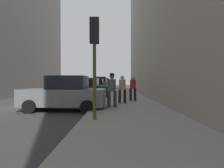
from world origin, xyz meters
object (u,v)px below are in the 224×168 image
object	(u,v)px
pedestrian_with_beanie	(112,88)
pedestrian_in_red_jacket	(133,87)
parked_dark_green_sedan	(85,89)
fire_hydrant	(107,91)
parked_bronze_suv	(99,84)
pedestrian_in_tan_coat	(122,88)
parked_red_hatchback	(101,85)
traffic_light	(94,46)
parked_white_van	(103,83)
parked_blue_sedan	(94,86)
parked_gray_coupe	(65,94)

from	to	relation	value
pedestrian_with_beanie	pedestrian_in_red_jacket	bearing A→B (deg)	66.19
parked_dark_green_sedan	fire_hydrant	world-z (taller)	parked_dark_green_sedan
parked_bronze_suv	pedestrian_in_tan_coat	world-z (taller)	parked_bronze_suv
parked_red_hatchback	pedestrian_in_tan_coat	bearing A→B (deg)	-82.54
parked_red_hatchback	pedestrian_in_red_jacket	distance (m)	22.06
pedestrian_in_red_jacket	traffic_light	bearing A→B (deg)	-108.15
pedestrian_with_beanie	parked_white_van	bearing A→B (deg)	94.48
fire_hydrant	pedestrian_in_tan_coat	world-z (taller)	pedestrian_in_tan_coat
parked_blue_sedan	pedestrian_in_red_jacket	world-z (taller)	pedestrian_in_red_jacket
parked_red_hatchback	fire_hydrant	bearing A→B (deg)	-83.76
parked_gray_coupe	parked_blue_sedan	xyz separation A→B (m)	(0.00, 13.03, 0.00)
parked_dark_green_sedan	pedestrian_in_red_jacket	distance (m)	4.93
parked_red_hatchback	traffic_light	xyz separation A→B (m)	(1.85, -27.84, 1.91)
parked_blue_sedan	pedestrian_in_red_jacket	size ratio (longest dim) A/B	2.46
parked_white_van	parked_gray_coupe	bearing A→B (deg)	-90.00
fire_hydrant	pedestrian_in_tan_coat	xyz separation A→B (m)	(1.24, -6.79, 0.61)
parked_red_hatchback	pedestrian_with_beanie	size ratio (longest dim) A/B	2.37
parked_white_van	fire_hydrant	size ratio (longest dim) A/B	6.59
parked_bronze_suv	pedestrian_in_red_jacket	world-z (taller)	parked_bronze_suv
traffic_light	fire_hydrant	bearing A→B (deg)	90.25
parked_dark_green_sedan	traffic_light	size ratio (longest dim) A/B	1.18
parked_blue_sedan	parked_red_hatchback	world-z (taller)	same
traffic_light	pedestrian_in_red_jacket	bearing A→B (deg)	71.85
parked_white_van	traffic_light	xyz separation A→B (m)	(1.85, -33.99, 1.73)
pedestrian_in_tan_coat	pedestrian_in_red_jacket	xyz separation A→B (m)	(0.82, 1.57, 0.00)
fire_hydrant	pedestrian_with_beanie	size ratio (longest dim) A/B	0.40
parked_bronze_suv	pedestrian_with_beanie	size ratio (longest dim) A/B	2.61
fire_hydrant	traffic_light	xyz separation A→B (m)	(0.05, -11.35, 2.26)
parked_blue_sedan	parked_bronze_suv	bearing A→B (deg)	90.00
parked_dark_green_sedan	parked_red_hatchback	distance (m)	18.65
traffic_light	parked_white_van	bearing A→B (deg)	93.12
parked_gray_coupe	pedestrian_with_beanie	bearing A→B (deg)	1.85
parked_blue_sedan	parked_white_van	xyz separation A→B (m)	(-0.00, 18.14, 0.18)
parked_blue_sedan	traffic_light	size ratio (longest dim) A/B	1.17
parked_dark_green_sedan	pedestrian_in_tan_coat	world-z (taller)	pedestrian_in_tan_coat
parked_red_hatchback	fire_hydrant	distance (m)	16.59
parked_dark_green_sedan	parked_red_hatchback	xyz separation A→B (m)	(0.00, 18.65, 0.00)
pedestrian_in_red_jacket	parked_gray_coupe	bearing A→B (deg)	-139.38
fire_hydrant	parked_red_hatchback	bearing A→B (deg)	96.24
parked_bronze_suv	traffic_light	bearing A→B (deg)	-85.26
fire_hydrant	parked_gray_coupe	bearing A→B (deg)	-101.93
parked_dark_green_sedan	traffic_light	distance (m)	9.57
parked_bronze_suv	pedestrian_in_red_jacket	bearing A→B (deg)	-76.61
parked_red_hatchback	fire_hydrant	xyz separation A→B (m)	(1.80, -16.49, -0.35)
fire_hydrant	pedestrian_in_red_jacket	distance (m)	5.65
fire_hydrant	pedestrian_with_beanie	xyz separation A→B (m)	(0.63, -8.46, 0.64)
parked_blue_sedan	parked_gray_coupe	bearing A→B (deg)	-90.00
parked_gray_coupe	parked_bronze_suv	bearing A→B (deg)	90.00
parked_dark_green_sedan	parked_blue_sedan	bearing A→B (deg)	90.00
parked_blue_sedan	pedestrian_with_beanie	distance (m)	13.18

